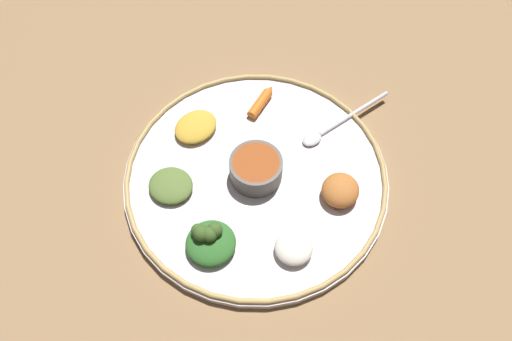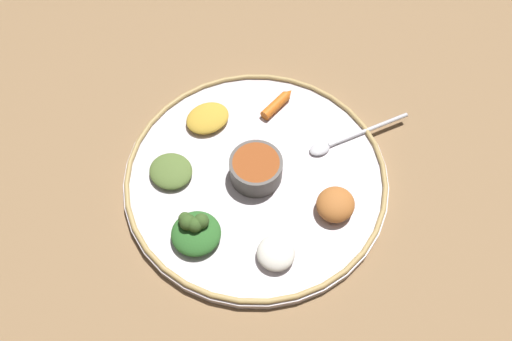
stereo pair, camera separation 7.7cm
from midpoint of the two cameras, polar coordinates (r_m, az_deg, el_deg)
ground_plane at (r=0.80m, az=2.76°, el=-1.30°), size 2.40×2.40×0.00m
platter at (r=0.79m, az=2.78°, el=-1.05°), size 0.41×0.41×0.01m
platter_rim at (r=0.78m, az=2.81°, el=-0.69°), size 0.41×0.41×0.01m
center_bowl at (r=0.77m, az=2.87°, el=0.01°), size 0.08×0.08×0.04m
spoon at (r=0.84m, az=12.49°, el=3.23°), size 0.18×0.08×0.01m
greens_pile at (r=0.73m, az=-3.81°, el=-7.02°), size 0.07×0.07×0.04m
carrot_near_spoon at (r=0.86m, az=5.05°, el=7.32°), size 0.06×0.06×0.02m
mound_collards at (r=0.78m, az=-6.79°, el=-0.30°), size 0.09×0.09×0.02m
mound_lentil_yellow at (r=0.83m, az=-2.83°, el=5.69°), size 0.09×0.09×0.02m
mound_rice_white at (r=0.72m, az=5.36°, el=-9.50°), size 0.08×0.08×0.02m
mound_chickpea at (r=0.76m, az=11.81°, el=-4.00°), size 0.08×0.08×0.03m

